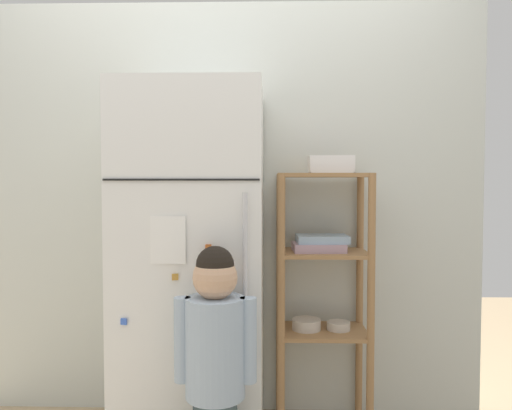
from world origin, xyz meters
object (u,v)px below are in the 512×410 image
object	(u,v)px
child_standing	(215,346)
refrigerator	(193,266)
pantry_shelf_unit	(322,274)
fruit_bin	(331,166)

from	to	relation	value
child_standing	refrigerator	bearing A→B (deg)	109.10
pantry_shelf_unit	fruit_bin	world-z (taller)	fruit_bin
refrigerator	child_standing	world-z (taller)	refrigerator
child_standing	pantry_shelf_unit	bearing A→B (deg)	51.05
refrigerator	fruit_bin	world-z (taller)	refrigerator
pantry_shelf_unit	fruit_bin	distance (m)	0.54
fruit_bin	pantry_shelf_unit	bearing A→B (deg)	173.84
child_standing	pantry_shelf_unit	world-z (taller)	pantry_shelf_unit
refrigerator	child_standing	bearing A→B (deg)	-70.90
child_standing	fruit_bin	world-z (taller)	fruit_bin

